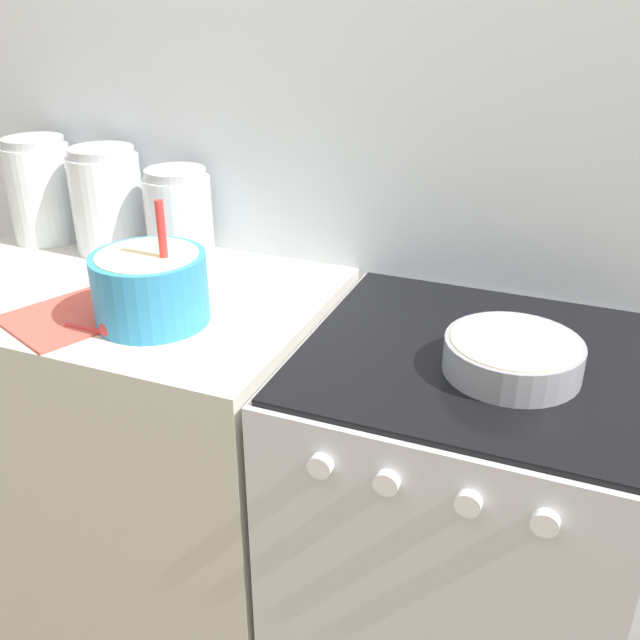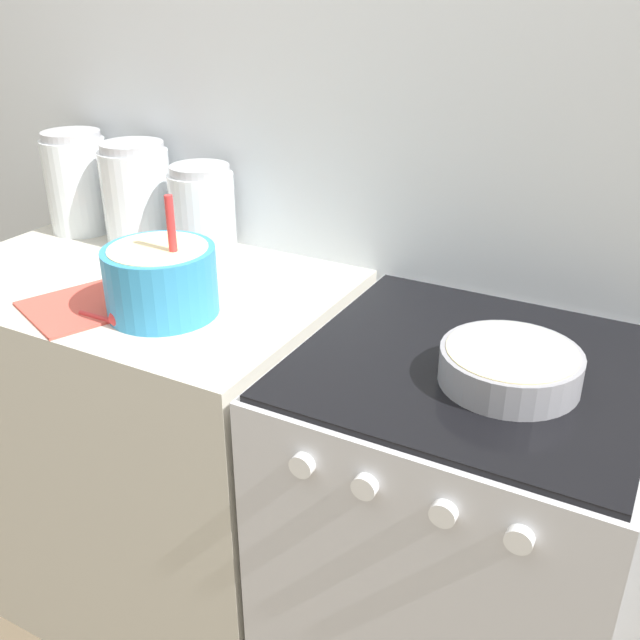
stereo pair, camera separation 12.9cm
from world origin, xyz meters
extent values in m
cube|color=silver|center=(0.00, 0.64, 1.20)|extent=(4.85, 0.05, 2.40)
cube|color=beige|center=(-0.46, 0.31, 0.47)|extent=(0.92, 0.61, 0.94)
cube|color=silver|center=(0.33, 0.31, 0.46)|extent=(0.62, 0.61, 0.92)
cube|color=black|center=(0.33, 0.31, 0.93)|extent=(0.60, 0.59, 0.01)
cylinder|color=white|center=(0.16, -0.01, 0.86)|extent=(0.04, 0.02, 0.04)
cylinder|color=white|center=(0.26, -0.01, 0.86)|extent=(0.04, 0.02, 0.04)
cylinder|color=white|center=(0.39, -0.01, 0.86)|extent=(0.04, 0.02, 0.04)
cylinder|color=white|center=(0.50, -0.01, 0.86)|extent=(0.04, 0.02, 0.04)
cylinder|color=#338CBF|center=(-0.28, 0.20, 1.00)|extent=(0.22, 0.22, 0.14)
cylinder|color=beige|center=(-0.28, 0.20, 1.04)|extent=(0.20, 0.20, 0.08)
cylinder|color=red|center=(-0.25, 0.20, 1.07)|extent=(0.02, 0.02, 0.23)
cylinder|color=gray|center=(0.40, 0.26, 0.97)|extent=(0.23, 0.23, 0.06)
cylinder|color=beige|center=(0.40, 0.26, 0.97)|extent=(0.22, 0.22, 0.05)
cylinder|color=silver|center=(-0.81, 0.51, 1.06)|extent=(0.16, 0.16, 0.24)
cylinder|color=red|center=(-0.81, 0.51, 1.01)|extent=(0.14, 0.14, 0.14)
cylinder|color=#B2B2B7|center=(-0.81, 0.51, 1.18)|extent=(0.15, 0.15, 0.02)
cylinder|color=silver|center=(-0.61, 0.51, 1.05)|extent=(0.17, 0.17, 0.23)
cylinder|color=white|center=(-0.61, 0.51, 1.01)|extent=(0.15, 0.15, 0.14)
cylinder|color=#B2B2B7|center=(-0.61, 0.51, 1.18)|extent=(0.15, 0.15, 0.02)
cylinder|color=silver|center=(-0.41, 0.51, 1.04)|extent=(0.15, 0.15, 0.20)
cylinder|color=silver|center=(-0.41, 0.51, 1.00)|extent=(0.14, 0.14, 0.12)
cylinder|color=#B2B2B7|center=(-0.41, 0.51, 1.15)|extent=(0.14, 0.14, 0.02)
cube|color=#CC4C3F|center=(-0.44, 0.17, 0.94)|extent=(0.30, 0.33, 0.01)
cylinder|color=red|center=(-0.38, 0.11, 0.94)|extent=(0.09, 0.01, 0.01)
sphere|color=red|center=(-0.32, 0.11, 0.95)|extent=(0.04, 0.04, 0.04)
camera|label=1|loc=(0.50, -0.85, 1.55)|focal=40.00mm
camera|label=2|loc=(0.61, -0.79, 1.55)|focal=40.00mm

